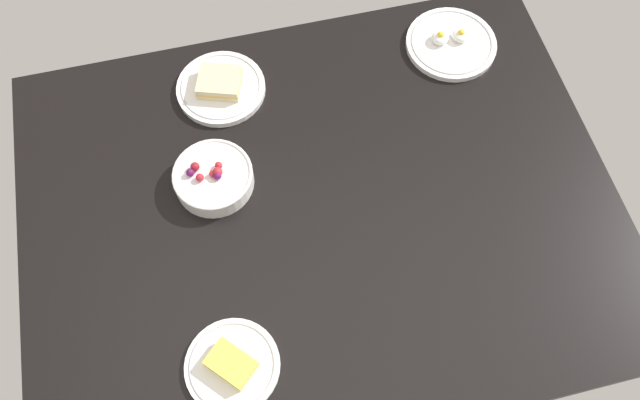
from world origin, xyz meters
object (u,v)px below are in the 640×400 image
plate_eggs (451,43)px  bowl_berries (213,178)px  plate_sandwich (221,87)px  plate_cheese (232,365)px

plate_eggs → bowl_berries: (61.59, 23.68, 1.46)cm
plate_sandwich → bowl_berries: size_ratio=1.20×
plate_cheese → bowl_berries: bowl_berries is taller
plate_sandwich → bowl_berries: 24.33cm
plate_eggs → plate_cheese: plate_eggs is taller
plate_eggs → bowl_berries: bowl_berries is taller
plate_eggs → plate_sandwich: plate_sandwich is taller
plate_sandwich → bowl_berries: bearing=77.0°
bowl_berries → plate_cheese: bearing=85.5°
plate_cheese → plate_sandwich: plate_sandwich is taller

